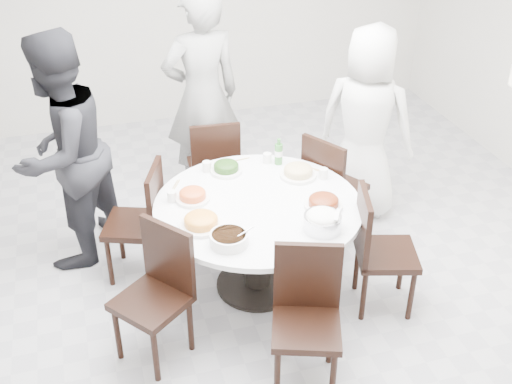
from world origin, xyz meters
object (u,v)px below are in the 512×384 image
object	(u,v)px
chair_n	(213,165)
chair_nw	(133,222)
diner_middle	(202,97)
soup_bowl	(229,239)
chair_ne	(335,185)
rice_bowl	(322,223)
beverage_bottle	(279,151)
chair_s	(306,325)
dining_table	(258,246)
chair_sw	(151,299)
diner_left	(62,153)
chair_se	(387,252)
diner_right	(366,123)

from	to	relation	value
chair_n	chair_nw	distance (m)	1.06
diner_middle	soup_bowl	world-z (taller)	diner_middle
chair_ne	chair_n	bearing A→B (deg)	24.84
rice_bowl	beverage_bottle	world-z (taller)	beverage_bottle
chair_s	rice_bowl	size ratio (longest dim) A/B	3.71
dining_table	chair_s	world-z (taller)	chair_s
soup_bowl	rice_bowl	bearing A→B (deg)	-1.58
dining_table	chair_sw	distance (m)	1.00
dining_table	rice_bowl	bearing A→B (deg)	-53.08
chair_sw	diner_left	xyz separation A→B (m)	(-0.44, 1.31, 0.47)
chair_sw	diner_left	size ratio (longest dim) A/B	0.51
chair_s	diner_middle	size ratio (longest dim) A/B	0.49
chair_nw	chair_sw	xyz separation A→B (m)	(-0.00, -0.92, 0.00)
beverage_bottle	chair_n	bearing A→B (deg)	123.02
chair_n	rice_bowl	size ratio (longest dim) A/B	3.71
beverage_bottle	chair_se	bearing A→B (deg)	-63.00
soup_bowl	chair_nw	bearing A→B (deg)	122.82
diner_middle	chair_se	bearing A→B (deg)	107.60
chair_n	diner_left	size ratio (longest dim) A/B	0.51
chair_ne	chair_nw	bearing A→B (deg)	62.52
chair_n	diner_right	distance (m)	1.38
chair_n	diner_middle	bearing A→B (deg)	-86.03
chair_sw	diner_right	bearing A→B (deg)	83.82
diner_left	soup_bowl	bearing A→B (deg)	78.32
chair_ne	diner_left	bearing A→B (deg)	51.63
chair_s	diner_middle	world-z (taller)	diner_middle
dining_table	rice_bowl	distance (m)	0.69
chair_n	rice_bowl	bearing A→B (deg)	108.18
chair_ne	chair_nw	world-z (taller)	same
chair_sw	soup_bowl	bearing A→B (deg)	59.76
chair_se	soup_bowl	xyz separation A→B (m)	(-1.14, 0.04, 0.31)
chair_nw	chair_se	world-z (taller)	same
dining_table	chair_nw	xyz separation A→B (m)	(-0.86, 0.43, 0.10)
chair_sw	soup_bowl	distance (m)	0.63
chair_n	soup_bowl	distance (m)	1.60
chair_nw	chair_sw	size ratio (longest dim) A/B	1.00
chair_ne	soup_bowl	xyz separation A→B (m)	(-1.15, -0.93, 0.31)
dining_table	diner_middle	world-z (taller)	diner_middle
dining_table	chair_ne	world-z (taller)	chair_ne
chair_ne	chair_sw	bearing A→B (deg)	90.38
diner_middle	diner_left	size ratio (longest dim) A/B	1.04
chair_se	beverage_bottle	bearing A→B (deg)	42.85
diner_left	soup_bowl	distance (m)	1.58
dining_table	chair_nw	bearing A→B (deg)	153.46
chair_n	chair_s	world-z (taller)	same
diner_right	diner_middle	xyz separation A→B (m)	(-1.28, 0.69, 0.12)
dining_table	chair_s	distance (m)	1.00
dining_table	chair_s	size ratio (longest dim) A/B	1.58
dining_table	rice_bowl	world-z (taller)	rice_bowl
chair_sw	soup_bowl	size ratio (longest dim) A/B	3.76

